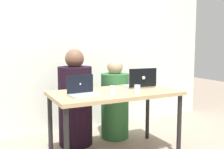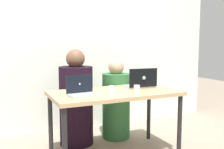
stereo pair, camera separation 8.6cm
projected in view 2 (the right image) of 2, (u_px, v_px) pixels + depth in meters
The scene contains 8 objects.
back_wall at pixel (81, 43), 3.91m from camera, with size 4.50×0.10×2.58m, color silver.
desk at pixel (115, 98), 2.91m from camera, with size 1.41×0.73×0.75m.
person_on_left at pixel (76, 102), 3.30m from camera, with size 0.47×0.47×1.21m.
person_on_right at pixel (116, 103), 3.54m from camera, with size 0.40×0.40×1.07m.
laptop_front_left at pixel (82, 91), 2.66m from camera, with size 0.31×0.25×0.20m.
laptop_back_right at pixel (140, 83), 3.15m from camera, with size 0.38×0.29×0.24m.
water_glass_left at pixel (112, 92), 2.63m from camera, with size 0.06×0.06×0.10m.
water_glass_right at pixel (137, 90), 2.78m from camera, with size 0.06×0.06×0.09m.
Camera 2 is at (-1.22, -2.58, 1.27)m, focal length 42.00 mm.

